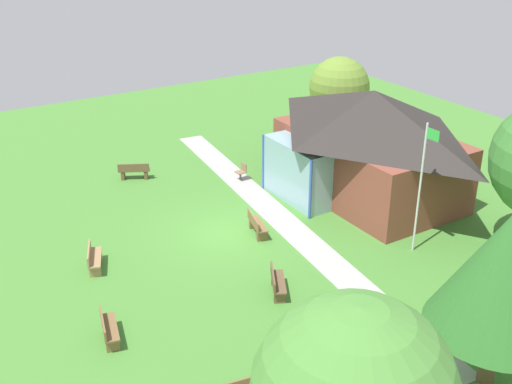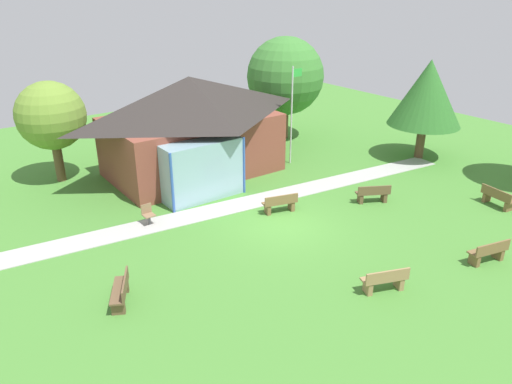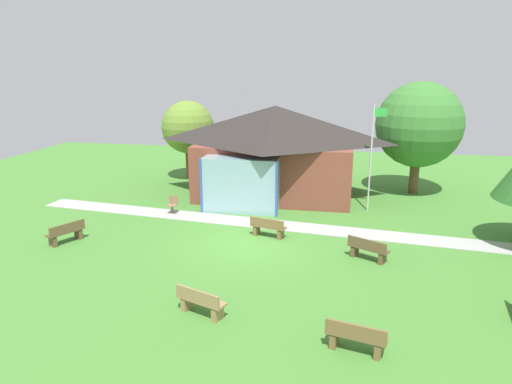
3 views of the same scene
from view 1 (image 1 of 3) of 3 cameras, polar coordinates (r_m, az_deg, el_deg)
The scene contains 12 objects.
ground_plane at distance 25.57m, azimuth -2.65°, elevation -3.84°, with size 44.00×44.00×0.00m, color #478433.
pavilion at distance 28.45m, azimuth 10.04°, elevation 4.50°, with size 9.11×6.79×4.89m.
footpath at distance 26.77m, azimuth 2.21°, elevation -2.40°, with size 22.46×1.30×0.03m, color #ADADA8.
flagpole at distance 23.89m, azimuth 14.75°, elevation 0.82°, with size 0.64×0.08×5.16m.
bench_mid_left at distance 30.99m, azimuth -10.99°, elevation 1.85°, with size 1.09×1.53×0.84m.
bench_front_right at distance 20.13m, azimuth -13.23°, elevation -12.00°, with size 1.56×0.78×0.84m.
bench_rear_near_path at distance 25.36m, azimuth 0.06°, elevation -3.04°, with size 1.56×0.82×0.84m.
bench_mid_right at distance 21.72m, azimuth 1.91°, elevation -8.26°, with size 1.53×1.11×0.84m.
bench_front_center at distance 23.83m, azimuth -14.49°, elevation -5.88°, with size 1.56×0.95×0.84m.
patio_chair_west at distance 30.29m, azimuth -1.32°, elevation 1.79°, with size 0.45×0.45×0.86m.
tree_behind_pavilion_left at distance 34.30m, azimuth 7.56°, elevation 9.37°, with size 3.23×3.23×4.89m.
tree_east_hedge at distance 17.54m, azimuth 21.70°, elevation -6.66°, with size 3.87×3.87×5.37m.
Camera 1 is at (19.67, -10.84, 12.23)m, focal length 44.13 mm.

